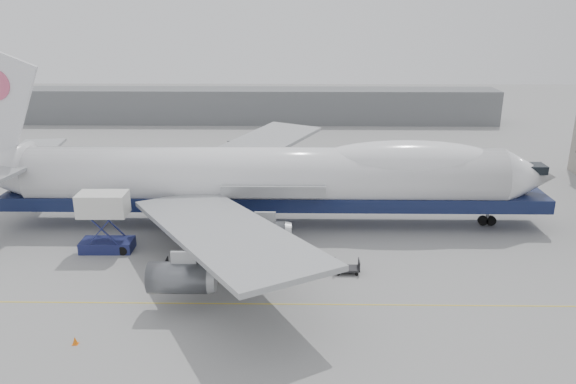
{
  "coord_description": "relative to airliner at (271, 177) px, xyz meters",
  "views": [
    {
      "loc": [
        3.41,
        -47.34,
        23.76
      ],
      "look_at": [
        2.6,
        6.0,
        5.85
      ],
      "focal_mm": 35.0,
      "sensor_mm": 36.0,
      "label": 1
    }
  ],
  "objects": [
    {
      "name": "ground",
      "position": [
        -0.64,
        -12.0,
        -5.62
      ],
      "size": [
        260.0,
        260.0,
        0.0
      ],
      "primitive_type": "plane",
      "color": "gray",
      "rests_on": "ground"
    },
    {
      "name": "apron_line",
      "position": [
        -0.64,
        -18.0,
        -5.62
      ],
      "size": [
        60.0,
        0.15,
        0.01
      ],
      "primitive_type": "cube",
      "color": "gold",
      "rests_on": "ground"
    },
    {
      "name": "hangar",
      "position": [
        -10.64,
        58.0,
        -2.12
      ],
      "size": [
        110.0,
        8.0,
        7.0
      ],
      "primitive_type": "cube",
      "color": "slate",
      "rests_on": "ground"
    },
    {
      "name": "airliner",
      "position": [
        0.0,
        0.0,
        0.0
      ],
      "size": [
        67.0,
        55.3,
        19.98
      ],
      "color": "white",
      "rests_on": "ground"
    },
    {
      "name": "catering_truck",
      "position": [
        -16.33,
        -7.48,
        -2.18
      ],
      "size": [
        5.22,
        3.68,
        6.14
      ],
      "rotation": [
        0.0,
        0.0,
        0.02
      ],
      "color": "navy",
      "rests_on": "ground"
    },
    {
      "name": "traffic_cone",
      "position": [
        -13.43,
        -24.03,
        -5.33
      ],
      "size": [
        0.42,
        0.42,
        0.62
      ],
      "rotation": [
        0.0,
        0.0,
        -0.12
      ],
      "color": "orange",
      "rests_on": "ground"
    },
    {
      "name": "dolly_0",
      "position": [
        -8.17,
        -12.16,
        -5.09
      ],
      "size": [
        2.3,
        1.35,
        1.3
      ],
      "color": "#2D2D30",
      "rests_on": "ground"
    },
    {
      "name": "dolly_1",
      "position": [
        -4.24,
        -12.16,
        -5.09
      ],
      "size": [
        2.3,
        1.35,
        1.3
      ],
      "color": "#2D2D30",
      "rests_on": "ground"
    },
    {
      "name": "dolly_2",
      "position": [
        -0.32,
        -12.16,
        -5.09
      ],
      "size": [
        2.3,
        1.35,
        1.3
      ],
      "color": "#2D2D30",
      "rests_on": "ground"
    },
    {
      "name": "dolly_3",
      "position": [
        3.61,
        -12.16,
        -5.09
      ],
      "size": [
        2.3,
        1.35,
        1.3
      ],
      "color": "#2D2D30",
      "rests_on": "ground"
    },
    {
      "name": "dolly_4",
      "position": [
        7.54,
        -12.16,
        -5.09
      ],
      "size": [
        2.3,
        1.35,
        1.3
      ],
      "color": "#2D2D30",
      "rests_on": "ground"
    }
  ]
}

